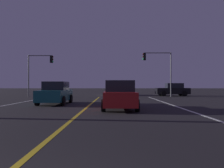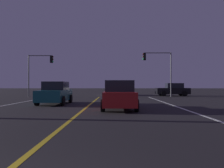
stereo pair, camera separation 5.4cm
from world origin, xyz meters
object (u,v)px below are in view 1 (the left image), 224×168
car_oncoming (56,93)px  traffic_light_near_left (41,66)px  car_ahead_far (114,89)px  car_crossing_side (173,90)px  traffic_light_near_right (157,64)px  car_lead_same_lane (120,95)px

car_oncoming → traffic_light_near_left: size_ratio=0.84×
car_oncoming → traffic_light_near_left: 11.77m
car_ahead_far → car_crossing_side: bearing=-103.5°
car_crossing_side → traffic_light_near_right: bearing=41.1°
traffic_light_near_right → traffic_light_near_left: traffic_light_near_right is taller
car_oncoming → car_lead_same_lane: same height
car_lead_same_lane → traffic_light_near_right: traffic_light_near_right is taller
traffic_light_near_right → traffic_light_near_left: (-14.37, 0.00, -0.24)m
car_oncoming → traffic_light_near_right: (9.79, 10.41, 3.25)m
car_ahead_far → traffic_light_near_right: traffic_light_near_right is taller
car_oncoming → car_ahead_far: same height
car_oncoming → traffic_light_near_left: traffic_light_near_left is taller
car_crossing_side → car_oncoming: 17.59m
car_ahead_far → traffic_light_near_right: bearing=-127.5°
traffic_light_near_left → traffic_light_near_right: bearing=0.0°
traffic_light_near_left → car_ahead_far: bearing=23.9°
car_crossing_side → car_ahead_far: (-7.75, 1.86, 0.00)m
car_lead_same_lane → traffic_light_near_left: traffic_light_near_left is taller
traffic_light_near_left → car_oncoming: bearing=-66.3°
car_ahead_far → traffic_light_near_left: 10.41m
car_crossing_side → traffic_light_near_left: bearing=7.4°
traffic_light_near_right → car_ahead_far: bearing=-37.5°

